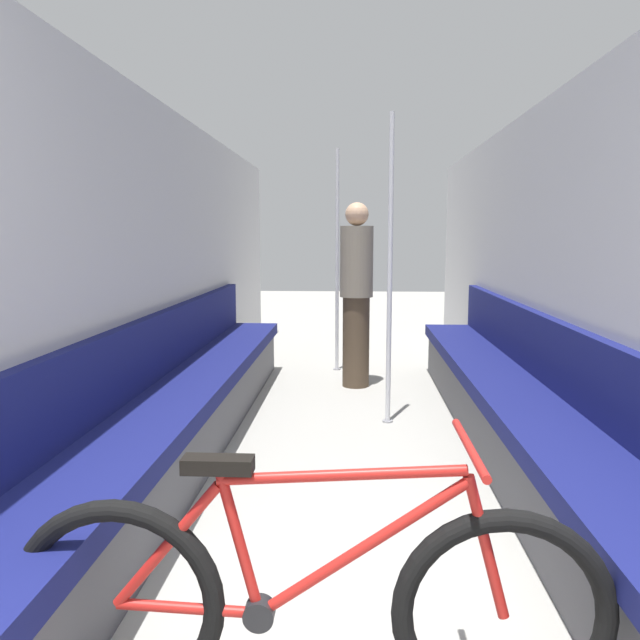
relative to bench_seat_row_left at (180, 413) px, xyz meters
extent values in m
cube|color=#B2B2B7|center=(-0.27, 0.08, 0.83)|extent=(0.10, 9.53, 2.27)
cube|color=#B2B2B7|center=(2.34, 0.08, 0.83)|extent=(0.10, 9.53, 2.27)
cube|color=#4C4C51|center=(0.03, 0.00, -0.11)|extent=(0.42, 5.37, 0.39)
cube|color=navy|center=(0.03, 0.00, 0.13)|extent=(0.50, 5.37, 0.10)
cube|color=navy|center=(-0.19, 0.00, 0.39)|extent=(0.07, 5.37, 0.41)
cube|color=#4C4C51|center=(2.05, 0.00, -0.11)|extent=(0.42, 5.37, 0.39)
cube|color=navy|center=(2.05, 0.00, 0.13)|extent=(0.50, 5.37, 0.10)
cube|color=navy|center=(2.26, 0.00, 0.39)|extent=(0.07, 5.37, 0.41)
torus|color=black|center=(0.38, -2.01, 0.02)|extent=(0.64, 0.06, 0.64)
torus|color=black|center=(1.50, -2.01, 0.02)|extent=(0.64, 0.06, 0.64)
cylinder|color=#B21E19|center=(0.59, -2.01, 0.01)|extent=(0.42, 0.03, 0.05)
cylinder|color=#B21E19|center=(0.54, -2.01, 0.20)|extent=(0.33, 0.03, 0.39)
cylinder|color=#B21E19|center=(0.75, -2.01, 0.22)|extent=(0.14, 0.03, 0.45)
cylinder|color=#B21E19|center=(1.09, -2.01, 0.21)|extent=(0.60, 0.03, 0.44)
cylinder|color=#B21E19|center=(1.04, -2.01, 0.42)|extent=(0.70, 0.03, 0.08)
cylinder|color=#B21E19|center=(1.44, -2.01, 0.22)|extent=(0.14, 0.03, 0.42)
cylinder|color=black|center=(0.80, -2.01, 0.00)|extent=(0.09, 0.06, 0.09)
cube|color=black|center=(0.69, -2.01, 0.45)|extent=(0.20, 0.07, 0.04)
cylinder|color=#B21E19|center=(1.39, -2.01, 0.51)|extent=(0.02, 0.46, 0.02)
cylinder|color=gray|center=(1.33, 0.88, -0.29)|extent=(0.08, 0.08, 0.01)
cylinder|color=silver|center=(1.33, 0.88, 0.82)|extent=(0.04, 0.04, 2.25)
cylinder|color=gray|center=(0.89, 2.70, -0.29)|extent=(0.08, 0.08, 0.01)
cylinder|color=silver|center=(0.89, 2.70, 0.82)|extent=(0.04, 0.04, 2.25)
cylinder|color=#473828|center=(1.09, 2.00, 0.12)|extent=(0.25, 0.25, 0.83)
cylinder|color=#756B5B|center=(1.09, 2.00, 0.85)|extent=(0.30, 0.30, 0.64)
sphere|color=tan|center=(1.09, 2.00, 1.27)|extent=(0.21, 0.21, 0.21)
camera|label=1|loc=(1.07, -3.67, 1.08)|focal=35.00mm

